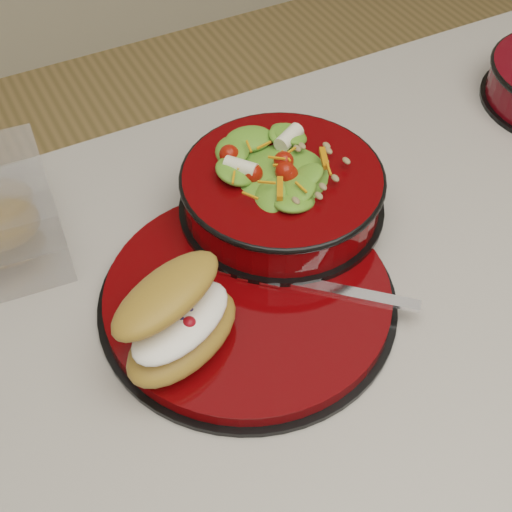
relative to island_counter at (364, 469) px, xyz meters
name	(u,v)px	position (x,y,z in m)	size (l,w,h in m)	color
island_counter	(364,469)	(0.00, 0.00, 0.00)	(1.24, 0.74, 0.90)	white
dinner_plate	(249,296)	(-0.17, 0.05, 0.46)	(0.30, 0.30, 0.02)	black
salad_bowl	(282,185)	(-0.08, 0.13, 0.50)	(0.22, 0.22, 0.09)	black
croissant	(178,319)	(-0.25, 0.02, 0.50)	(0.14, 0.13, 0.08)	#AA7434
fork	(322,287)	(-0.10, 0.02, 0.47)	(0.15, 0.14, 0.00)	silver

